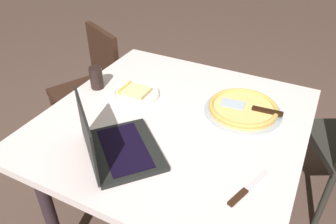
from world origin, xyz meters
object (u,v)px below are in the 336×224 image
at_px(dining_table, 173,135).
at_px(pizza_plate, 136,93).
at_px(drink_cup, 96,78).
at_px(chair_near, 92,85).
at_px(table_knife, 245,191).
at_px(laptop, 113,145).
at_px(pizza_tray, 243,108).

xyz_separation_m(dining_table, pizza_plate, (0.09, 0.25, 0.10)).
bearing_deg(pizza_plate, drink_cup, 96.52).
bearing_deg(pizza_plate, chair_near, 58.57).
xyz_separation_m(dining_table, table_knife, (-0.26, -0.39, 0.09)).
relative_size(pizza_plate, chair_near, 0.27).
height_order(dining_table, pizza_plate, pizza_plate).
xyz_separation_m(dining_table, chair_near, (0.44, 0.82, -0.18)).
bearing_deg(laptop, dining_table, -17.89).
xyz_separation_m(pizza_tray, chair_near, (0.25, 1.07, -0.29)).
height_order(pizza_tray, chair_near, chair_near).
xyz_separation_m(pizza_tray, drink_cup, (-0.12, 0.71, 0.04)).
bearing_deg(pizza_tray, dining_table, 127.08).
xyz_separation_m(laptop, table_knife, (0.04, -0.49, -0.04)).
distance_m(laptop, pizza_tray, 0.61).
bearing_deg(pizza_plate, dining_table, -110.38).
distance_m(laptop, drink_cup, 0.52).
height_order(laptop, drink_cup, laptop).
bearing_deg(drink_cup, table_knife, -111.16).
bearing_deg(dining_table, pizza_plate, 69.62).
distance_m(pizza_tray, table_knife, 0.47).
height_order(laptop, chair_near, laptop).
xyz_separation_m(laptop, chair_near, (0.75, 0.72, -0.32)).
relative_size(table_knife, drink_cup, 1.90).
height_order(pizza_tray, drink_cup, drink_cup).
xyz_separation_m(pizza_plate, drink_cup, (-0.02, 0.21, 0.04)).
relative_size(laptop, drink_cup, 3.66).
bearing_deg(drink_cup, dining_table, -98.55).
bearing_deg(pizza_tray, laptop, 144.73).
distance_m(pizza_tray, chair_near, 1.14).
height_order(pizza_plate, table_knife, pizza_plate).
xyz_separation_m(pizza_plate, chair_near, (0.35, 0.57, -0.29)).
xyz_separation_m(laptop, pizza_plate, (0.40, 0.15, -0.03)).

